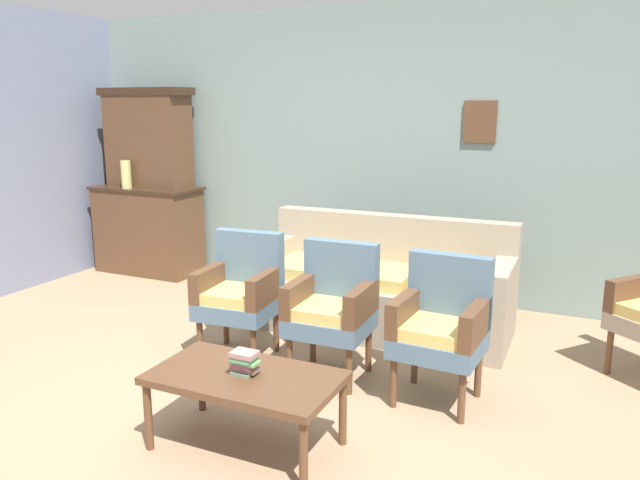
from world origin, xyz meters
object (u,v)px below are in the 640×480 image
Objects in this scene: armchair_row_middle at (333,304)px; side_cabinet at (149,229)px; coffee_table at (245,382)px; armchair_by_doorway at (241,289)px; vase_on_cabinet at (126,175)px; floral_couch at (381,290)px; armchair_near_cabinet at (441,323)px; book_stack_on_table at (245,362)px.

side_cabinet is at bearing 151.23° from armchair_row_middle.
side_cabinet is 3.84m from coffee_table.
vase_on_cabinet is at bearing 148.56° from armchair_by_doorway.
armchair_by_doorway is at bearing -36.00° from side_cabinet.
floral_couch and armchair_near_cabinet have the same top height.
book_stack_on_table is (2.82, -2.62, 0.02)m from side_cabinet.
armchair_near_cabinet is 0.90× the size of coffee_table.
coffee_table is 6.09× the size of book_stack_on_table.
armchair_row_middle is (2.86, -1.57, 0.03)m from side_cabinet.
armchair_by_doorway and armchair_row_middle have the same top height.
coffee_table is (-0.06, -2.01, 0.05)m from floral_couch.
armchair_near_cabinet is (3.61, -1.62, 0.03)m from side_cabinet.
side_cabinet is at bearing 137.10° from book_stack_on_table.
side_cabinet is at bearing 155.79° from armchair_near_cabinet.
armchair_by_doorway is at bearing 122.80° from coffee_table.
armchair_near_cabinet is (3.71, -1.44, -0.58)m from vase_on_cabinet.
side_cabinet is 3.27m from armchair_row_middle.
floral_couch is 2.31× the size of armchair_by_doorway.
vase_on_cabinet is 0.33× the size of armchair_near_cabinet.
armchair_near_cabinet is at bearing 51.28° from book_stack_on_table.
book_stack_on_table is (-0.80, -0.99, -0.01)m from armchair_near_cabinet.
vase_on_cabinet is at bearing 172.03° from floral_couch.
vase_on_cabinet is at bearing 140.21° from coffee_table.
vase_on_cabinet is at bearing -116.77° from side_cabinet.
coffee_table is at bearing -39.79° from vase_on_cabinet.
vase_on_cabinet reaches higher than armchair_row_middle.
vase_on_cabinet is 3.85m from coffee_table.
side_cabinet is 1.28× the size of armchair_row_middle.
book_stack_on_table is at bearing -92.61° from armchair_row_middle.
armchair_row_middle is 0.75m from armchair_near_cabinet.
armchair_near_cabinet is at bearing -24.21° from side_cabinet.
armchair_by_doorway is 1.49m from armchair_near_cabinet.
floral_couch is at bearing 88.40° from coffee_table.
vase_on_cabinet is 1.79× the size of book_stack_on_table.
armchair_near_cabinet reaches higher than book_stack_on_table.
vase_on_cabinet is 2.67m from armchair_by_doorway.
coffee_table is (-0.05, -1.04, -0.12)m from armchair_row_middle.
armchair_by_doorway is 5.48× the size of book_stack_on_table.
side_cabinet is 3.94× the size of vase_on_cabinet.
side_cabinet reaches higher than book_stack_on_table.
side_cabinet is 1.28× the size of armchair_near_cabinet.
vase_on_cabinet reaches higher than coffee_table.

